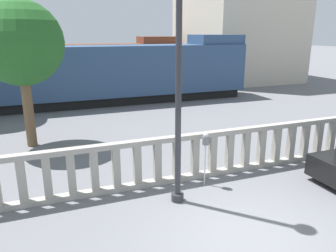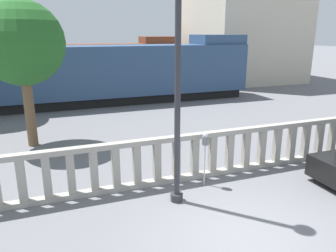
{
  "view_description": "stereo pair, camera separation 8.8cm",
  "coord_description": "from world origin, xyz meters",
  "px_view_note": "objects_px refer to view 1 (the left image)",
  "views": [
    {
      "loc": [
        -3.68,
        -5.05,
        4.22
      ],
      "look_at": [
        -0.17,
        4.09,
        1.4
      ],
      "focal_mm": 35.0,
      "sensor_mm": 36.0,
      "label": 1
    },
    {
      "loc": [
        -3.59,
        -5.08,
        4.22
      ],
      "look_at": [
        -0.17,
        4.09,
        1.4
      ],
      "focal_mm": 35.0,
      "sensor_mm": 36.0,
      "label": 2
    }
  ],
  "objects_px": {
    "lamppost": "(179,45)",
    "parking_meter": "(206,142)",
    "tree_left": "(20,44)",
    "train_far": "(7,65)",
    "train_near": "(28,77)"
  },
  "relations": [
    {
      "from": "lamppost",
      "to": "parking_meter",
      "type": "distance_m",
      "value": 2.93
    },
    {
      "from": "tree_left",
      "to": "lamppost",
      "type": "bearing_deg",
      "value": -59.05
    },
    {
      "from": "train_far",
      "to": "parking_meter",
      "type": "bearing_deg",
      "value": -72.99
    },
    {
      "from": "train_near",
      "to": "tree_left",
      "type": "distance_m",
      "value": 6.97
    },
    {
      "from": "train_near",
      "to": "train_far",
      "type": "relative_size",
      "value": 0.94
    },
    {
      "from": "lamppost",
      "to": "train_near",
      "type": "relative_size",
      "value": 0.24
    },
    {
      "from": "lamppost",
      "to": "train_far",
      "type": "distance_m",
      "value": 22.9
    },
    {
      "from": "lamppost",
      "to": "train_near",
      "type": "xyz_separation_m",
      "value": [
        -3.73,
        12.64,
        -2.12
      ]
    },
    {
      "from": "parking_meter",
      "to": "train_near",
      "type": "distance_m",
      "value": 12.98
    },
    {
      "from": "lamppost",
      "to": "train_near",
      "type": "height_order",
      "value": "lamppost"
    },
    {
      "from": "train_far",
      "to": "tree_left",
      "type": "height_order",
      "value": "tree_left"
    },
    {
      "from": "lamppost",
      "to": "train_far",
      "type": "bearing_deg",
      "value": 103.98
    },
    {
      "from": "parking_meter",
      "to": "tree_left",
      "type": "bearing_deg",
      "value": 130.9
    },
    {
      "from": "parking_meter",
      "to": "tree_left",
      "type": "xyz_separation_m",
      "value": [
        -4.66,
        5.38,
        2.54
      ]
    },
    {
      "from": "train_far",
      "to": "tree_left",
      "type": "xyz_separation_m",
      "value": [
        1.93,
        -16.15,
        2.11
      ]
    }
  ]
}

